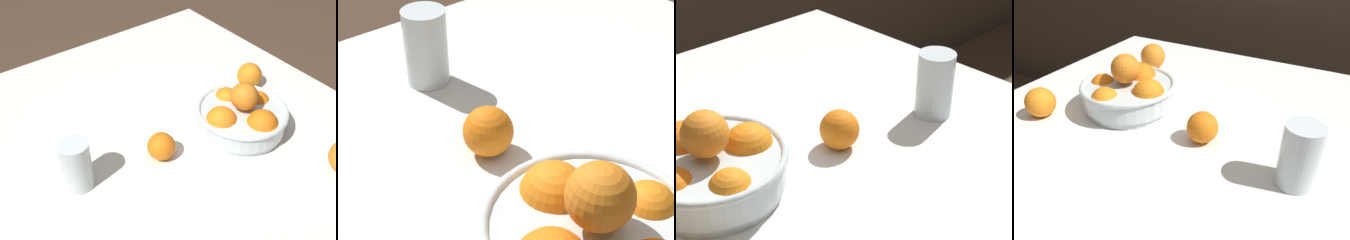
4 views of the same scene
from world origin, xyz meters
The scene contains 4 objects.
dining_table centered at (0.00, 0.00, 0.64)m, with size 1.04×1.18×0.71m.
fruit_bowl centered at (-0.16, 0.08, 0.76)m, with size 0.25×0.25×0.15m.
juice_glass centered at (0.29, -0.01, 0.77)m, with size 0.07×0.07×0.13m.
orange_loose_near_bowl centered at (0.08, 0.03, 0.74)m, with size 0.07×0.07×0.07m, color orange.
Camera 3 is at (-0.50, -0.58, 1.27)m, focal length 60.00 mm.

